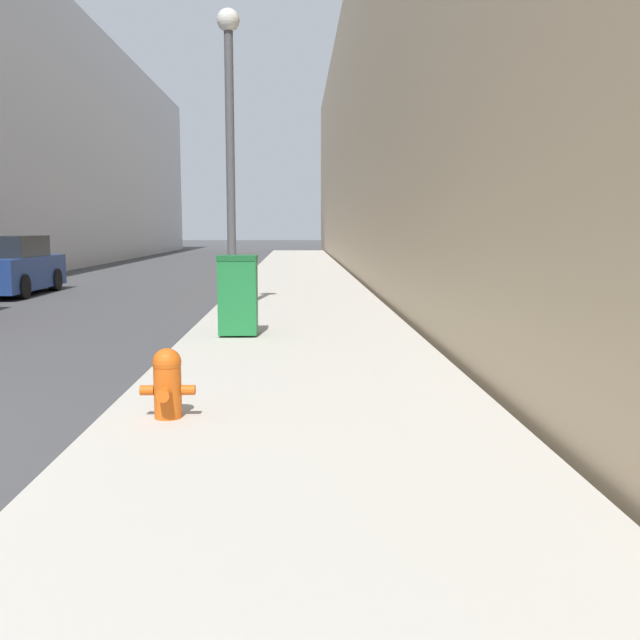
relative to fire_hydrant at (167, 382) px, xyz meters
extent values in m
cube|color=#B7B2A8|center=(1.23, 17.00, -0.40)|extent=(3.69, 60.00, 0.14)
cube|color=tan|center=(9.17, 25.00, 5.35)|extent=(12.00, 60.00, 11.64)
cylinder|color=#D15614|center=(0.00, 0.01, -0.10)|extent=(0.24, 0.24, 0.45)
sphere|color=#D15614|center=(0.00, 0.01, 0.17)|extent=(0.25, 0.25, 0.25)
cylinder|color=#D15614|center=(0.00, 0.01, 0.25)|extent=(0.07, 0.07, 0.05)
cylinder|color=#D15614|center=(0.00, -0.17, -0.08)|extent=(0.11, 0.12, 0.11)
cylinder|color=#D15614|center=(-0.18, 0.01, -0.08)|extent=(0.12, 0.09, 0.09)
cylinder|color=#D15614|center=(0.18, 0.01, -0.08)|extent=(0.12, 0.09, 0.09)
cube|color=#1E7538|center=(0.23, 4.87, 0.28)|extent=(0.58, 0.55, 1.14)
cube|color=#16572A|center=(0.23, 4.87, 0.89)|extent=(0.60, 0.56, 0.08)
cylinder|color=black|center=(-0.02, 5.10, -0.25)|extent=(0.05, 0.16, 0.16)
cylinder|color=black|center=(0.47, 5.10, -0.25)|extent=(0.05, 0.16, 0.16)
cylinder|color=#4C4C51|center=(-0.16, 8.12, -0.20)|extent=(0.33, 0.33, 0.25)
cylinder|color=#4C4C51|center=(-0.16, 8.12, 2.40)|extent=(0.17, 0.17, 5.44)
sphere|color=silver|center=(-0.16, 8.12, 5.29)|extent=(0.44, 0.44, 0.44)
cube|color=navy|center=(-6.67, 13.41, 0.13)|extent=(1.71, 4.13, 0.87)
cube|color=#1E2328|center=(-6.67, 13.41, 0.85)|extent=(1.51, 2.15, 0.57)
cylinder|color=black|center=(-7.45, 14.65, -0.15)|extent=(0.24, 0.64, 0.64)
cylinder|color=black|center=(-5.88, 14.65, -0.15)|extent=(0.24, 0.64, 0.64)
cylinder|color=black|center=(-5.88, 12.17, -0.15)|extent=(0.24, 0.64, 0.64)
camera|label=1|loc=(1.15, -6.19, 1.35)|focal=40.00mm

